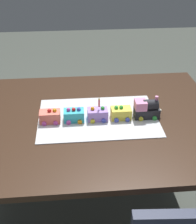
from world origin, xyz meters
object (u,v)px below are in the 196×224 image
cake_car_gondola_lemon (121,113)px  cake_car_flatbed_coral (50,116)px  birthday_candle (99,102)px  cake_locomotive (147,109)px  cake_car_caboose_lavender (98,114)px  cake_car_tanker_turquoise (74,115)px  dining_table (87,135)px

cake_car_gondola_lemon → cake_car_flatbed_coral: size_ratio=1.00×
cake_car_flatbed_coral → birthday_candle: size_ratio=1.93×
cake_locomotive → cake_car_gondola_lemon: bearing=0.0°
cake_locomotive → cake_car_gondola_lemon: (0.13, 0.00, -0.02)m
cake_car_caboose_lavender → birthday_candle: birthday_candle is taller
cake_car_tanker_turquoise → birthday_candle: 0.14m
dining_table → cake_locomotive: cake_locomotive is taller
cake_car_gondola_lemon → cake_car_caboose_lavender: 0.12m
cake_car_gondola_lemon → cake_car_caboose_lavender: bearing=0.0°
cake_car_flatbed_coral → birthday_candle: birthday_candle is taller
cake_car_gondola_lemon → cake_car_caboose_lavender: same height
cake_car_tanker_turquoise → cake_car_flatbed_coral: bearing=0.0°
cake_locomotive → cake_car_caboose_lavender: cake_locomotive is taller
cake_car_tanker_turquoise → cake_car_flatbed_coral: same height
cake_car_caboose_lavender → cake_car_flatbed_coral: bearing=0.0°
cake_locomotive → cake_car_flatbed_coral: cake_locomotive is taller
cake_car_caboose_lavender → cake_car_tanker_turquoise: same height
cake_car_tanker_turquoise → birthday_candle: (-0.13, 0.00, 0.07)m
cake_locomotive → cake_car_tanker_turquoise: bearing=0.0°
dining_table → birthday_candle: bearing=162.3°
cake_car_caboose_lavender → cake_car_gondola_lemon: bearing=180.0°
cake_car_caboose_lavender → cake_car_flatbed_coral: size_ratio=1.00×
cake_car_caboose_lavender → dining_table: bearing=-20.0°
birthday_candle → cake_car_flatbed_coral: bearing=0.0°
cake_car_caboose_lavender → cake_car_flatbed_coral: same height
cake_locomotive → cake_car_flatbed_coral: (0.48, 0.00, -0.02)m
dining_table → cake_car_flatbed_coral: bearing=6.1°
cake_car_caboose_lavender → cake_car_tanker_turquoise: bearing=0.0°
cake_car_flatbed_coral → birthday_candle: bearing=180.0°
cake_locomotive → cake_car_tanker_turquoise: cake_locomotive is taller
cake_car_tanker_turquoise → birthday_candle: bearing=180.0°
cake_locomotive → dining_table: bearing=-3.7°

